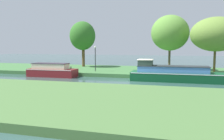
# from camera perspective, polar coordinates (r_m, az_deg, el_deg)

# --- Properties ---
(ground_plane) EXTENTS (120.00, 120.00, 0.00)m
(ground_plane) POSITION_cam_1_polar(r_m,az_deg,el_deg) (21.83, 4.99, -2.84)
(ground_plane) COLOR #345450
(riverbank_far) EXTENTS (72.00, 10.00, 0.40)m
(riverbank_far) POSITION_cam_1_polar(r_m,az_deg,el_deg) (28.66, 7.38, -0.32)
(riverbank_far) COLOR #41743D
(riverbank_far) RESTS_ON ground_plane
(riverbank_near) EXTENTS (72.00, 10.00, 0.40)m
(riverbank_near) POSITION_cam_1_polar(r_m,az_deg,el_deg) (13.17, -1.76, -7.88)
(riverbank_near) COLOR #4C743B
(riverbank_near) RESTS_ON ground_plane
(forest_barge) EXTENTS (9.39, 2.27, 2.04)m
(forest_barge) POSITION_cam_1_polar(r_m,az_deg,el_deg) (22.62, 15.96, -0.97)
(forest_barge) COLOR #0F4926
(forest_barge) RESTS_ON ground_plane
(maroon_narrowboat) EXTENTS (5.36, 1.86, 1.47)m
(maroon_narrowboat) POSITION_cam_1_polar(r_m,az_deg,el_deg) (25.95, -14.66, -0.15)
(maroon_narrowboat) COLOR maroon
(maroon_narrowboat) RESTS_ON ground_plane
(willow_tree_left) EXTENTS (3.61, 3.48, 6.33)m
(willow_tree_left) POSITION_cam_1_polar(r_m,az_deg,el_deg) (32.76, -7.31, 8.36)
(willow_tree_left) COLOR brown
(willow_tree_left) RESTS_ON riverbank_far
(willow_tree_centre) EXTENTS (4.55, 4.58, 6.66)m
(willow_tree_centre) POSITION_cam_1_polar(r_m,az_deg,el_deg) (29.18, 14.18, 8.90)
(willow_tree_centre) COLOR brown
(willow_tree_centre) RESTS_ON riverbank_far
(willow_tree_right) EXTENTS (5.35, 4.80, 6.00)m
(willow_tree_right) POSITION_cam_1_polar(r_m,az_deg,el_deg) (27.01, 24.41, 8.07)
(willow_tree_right) COLOR brown
(willow_tree_right) RESTS_ON riverbank_far
(lamp_post) EXTENTS (0.24, 0.24, 2.92)m
(lamp_post) POSITION_cam_1_polar(r_m,az_deg,el_deg) (26.72, -4.17, 3.62)
(lamp_post) COLOR #333338
(lamp_post) RESTS_ON riverbank_far
(mooring_post_near) EXTENTS (0.13, 0.13, 0.69)m
(mooring_post_near) POSITION_cam_1_polar(r_m,az_deg,el_deg) (24.21, 19.12, -0.49)
(mooring_post_near) COLOR brown
(mooring_post_near) RESTS_ON riverbank_far
(mooring_post_far) EXTENTS (0.13, 0.13, 0.60)m
(mooring_post_far) POSITION_cam_1_polar(r_m,az_deg,el_deg) (26.60, -10.13, 0.21)
(mooring_post_far) COLOR #443431
(mooring_post_far) RESTS_ON riverbank_far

